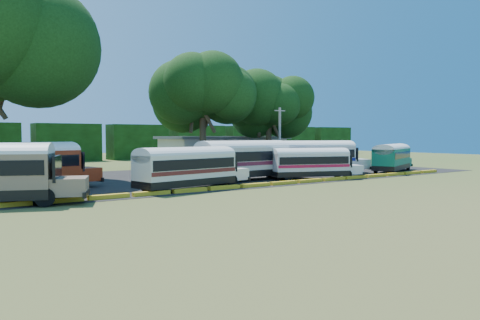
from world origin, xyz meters
TOP-DOWN VIEW (x-y plane):
  - ground at (0.00, 0.00)m, footprint 160.00×160.00m
  - asphalt_strip at (1.00, 12.00)m, footprint 64.00×24.00m
  - curb at (-0.00, 1.00)m, footprint 53.70×0.45m
  - terminal_building at (18.00, 30.00)m, footprint 19.00×9.00m
  - treeline_backdrop at (0.00, 48.00)m, footprint 130.00×4.00m
  - bus_red at (-14.69, 7.76)m, footprint 11.36×5.33m
  - bus_cream_west at (-3.74, 2.54)m, footprint 10.15×4.06m
  - bus_cream_east at (4.07, 5.81)m, footprint 11.26×3.41m
  - bus_white_red at (9.85, 3.20)m, footprint 9.19×4.89m
  - bus_white_blue at (14.39, 7.36)m, footprint 11.11×6.21m
  - bus_teal at (23.30, 4.05)m, footprint 9.81×5.93m
  - tree_center at (8.79, 20.99)m, footprint 10.32×10.32m
  - tree_east at (20.05, 21.95)m, footprint 9.94×9.94m
  - utility_pole at (16.08, 14.98)m, footprint 1.60×0.30m

SIDE VIEW (x-z plane):
  - ground at x=0.00m, z-range 0.00..0.00m
  - asphalt_strip at x=1.00m, z-range 0.00..0.02m
  - curb at x=0.00m, z-range 0.00..0.30m
  - bus_white_red at x=9.85m, z-range 0.19..3.14m
  - bus_teal at x=23.30m, z-range 0.23..3.41m
  - bus_cream_west at x=-3.74m, z-range 0.21..3.46m
  - bus_white_blue at x=14.39m, z-range 0.23..3.80m
  - terminal_building at x=18.00m, z-range 0.03..4.03m
  - bus_cream_east at x=4.07m, z-range 0.24..3.89m
  - bus_red at x=-14.69m, z-range 0.27..3.89m
  - treeline_backdrop at x=0.00m, z-range 0.00..6.00m
  - utility_pole at x=16.08m, z-range 0.11..7.62m
  - tree_east at x=20.05m, z-range 2.54..15.01m
  - tree_center at x=8.79m, z-range 3.06..16.85m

